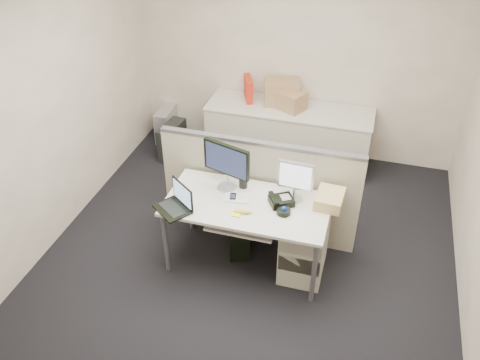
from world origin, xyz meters
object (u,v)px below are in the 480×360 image
(monitor_main, at_px, (227,167))
(laptop, at_px, (171,199))
(desk_phone, at_px, (281,201))
(desk, at_px, (247,209))

(monitor_main, distance_m, laptop, 0.60)
(desk_phone, bearing_deg, monitor_main, 138.42)
(monitor_main, bearing_deg, desk_phone, 6.72)
(desk, distance_m, laptop, 0.71)
(desk, relative_size, monitor_main, 3.13)
(laptop, relative_size, desk_phone, 1.54)
(monitor_main, bearing_deg, laptop, -111.78)
(desk, height_order, laptop, laptop)
(monitor_main, xyz_separation_m, desk_phone, (0.55, -0.10, -0.21))
(desk, distance_m, desk_phone, 0.33)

